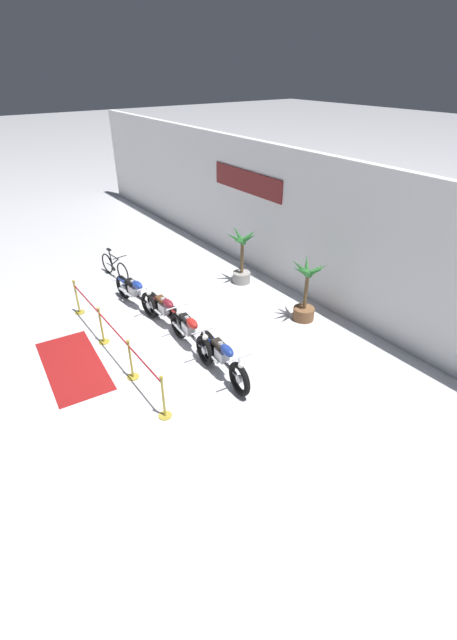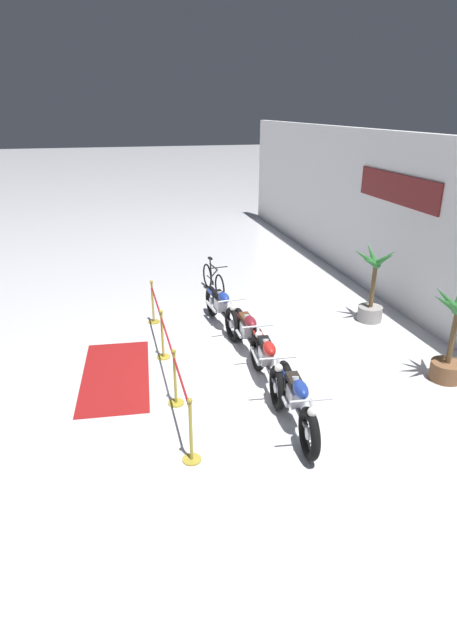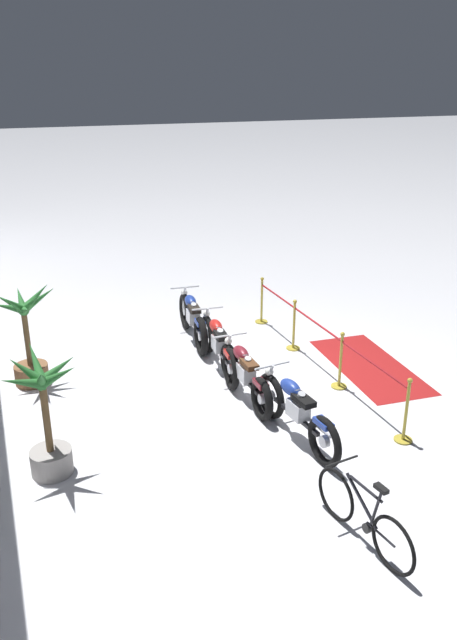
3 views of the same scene
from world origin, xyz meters
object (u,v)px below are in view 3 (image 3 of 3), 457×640
stanchion_mid_right (294,332)px  floor_banner (370,366)px  potted_palm_right_of_row (47,423)px  potted_palm_left_of_row (28,340)px  bicycle (363,517)px  motorcycle_red_2 (218,345)px  motorcycle_maroon_1 (245,374)px  stanchion_mid_left (340,369)px  motorcycle_blue_0 (296,411)px  motorcycle_blue_3 (193,319)px  stanchion_far_right (262,307)px  stanchion_far_left (353,362)px

stanchion_mid_right → floor_banner: size_ratio=0.38×
potted_palm_right_of_row → potted_palm_left_of_row: bearing=-0.2°
bicycle → potted_palm_right_of_row: 4.28m
motorcycle_red_2 → bicycle: motorcycle_red_2 is taller
motorcycle_maroon_1 → stanchion_mid_left: stanchion_mid_left is taller
potted_palm_left_of_row → motorcycle_blue_0: bearing=-133.7°
motorcycle_red_2 → bicycle: size_ratio=1.41×
motorcycle_blue_3 → bicycle: (-6.45, 0.07, -0.10)m
stanchion_far_right → floor_banner: 3.00m
motorcycle_red_2 → bicycle: (-5.01, 0.09, -0.10)m
bicycle → motorcycle_blue_3: bearing=-0.6°
motorcycle_maroon_1 → potted_palm_right_of_row: 3.48m
motorcycle_maroon_1 → motorcycle_blue_3: (2.70, 0.02, 0.02)m
motorcycle_blue_3 → potted_palm_right_of_row: bearing=138.0°
stanchion_far_left → stanchion_mid_right: size_ratio=5.03×
potted_palm_left_of_row → stanchion_far_right: 5.19m
stanchion_mid_left → floor_banner: bearing=-62.4°
bicycle → stanchion_far_left: 3.64m
potted_palm_left_of_row → stanchion_mid_right: (-0.38, -5.03, -0.49)m
motorcycle_red_2 → stanchion_far_right: (1.85, -1.72, -0.12)m
motorcycle_maroon_1 → floor_banner: (0.29, -2.71, -0.45)m
motorcycle_blue_0 → potted_palm_left_of_row: size_ratio=1.21×
stanchion_mid_right → bicycle: bearing=161.1°
stanchion_far_right → potted_palm_left_of_row: bearing=103.1°
stanchion_mid_right → stanchion_far_right: 1.55m
potted_palm_left_of_row → stanchion_far_left: size_ratio=0.35×
potted_palm_left_of_row → stanchion_mid_left: bearing=-113.2°
stanchion_mid_left → stanchion_far_right: (3.33, 0.00, 0.00)m
motorcycle_maroon_1 → floor_banner: size_ratio=0.76×
bicycle → motorcycle_maroon_1: bearing=-1.4°
bicycle → motorcycle_red_2: bearing=-1.0°
motorcycle_blue_3 → floor_banner: 3.67m
potted_palm_left_of_row → bicycle: bearing=-150.4°
motorcycle_blue_0 → potted_palm_left_of_row: 4.89m
stanchion_mid_right → motorcycle_maroon_1: bearing=132.0°
potted_palm_right_of_row → stanchion_far_left: bearing=-85.9°
bicycle → stanchion_far_right: (6.85, -1.81, -0.01)m
motorcycle_blue_3 → stanchion_mid_right: stanchion_mid_right is taller
stanchion_mid_left → potted_palm_left_of_row: bearing=66.8°
potted_palm_right_of_row → stanchion_mid_left: bearing=-81.6°
bicycle → stanchion_mid_right: (5.30, -1.81, -0.01)m
motorcycle_red_2 → motorcycle_blue_3: bearing=0.9°
potted_palm_left_of_row → potted_palm_right_of_row: (-2.90, 0.01, -0.06)m
potted_palm_right_of_row → stanchion_mid_left: 5.12m
potted_palm_right_of_row → floor_banner: 6.21m
bicycle → stanchion_mid_right: size_ratio=1.61×
bicycle → stanchion_far_left: stanchion_far_left is taller
motorcycle_maroon_1 → stanchion_mid_right: bearing=-48.0°
motorcycle_blue_0 → stanchion_mid_right: bearing=-26.7°
motorcycle_red_2 → potted_palm_right_of_row: size_ratio=1.29×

